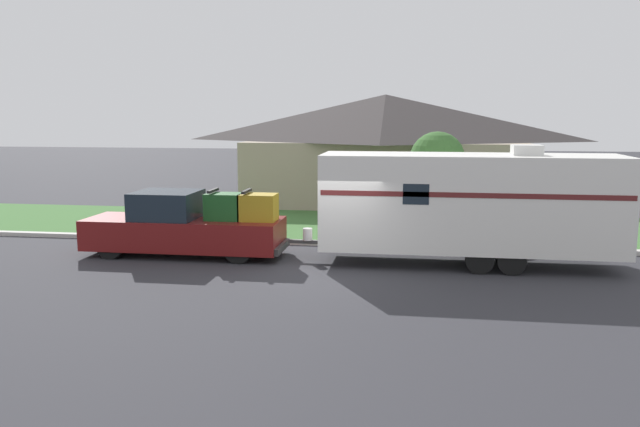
# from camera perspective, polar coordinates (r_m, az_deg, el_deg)

# --- Properties ---
(ground_plane) EXTENTS (120.00, 120.00, 0.00)m
(ground_plane) POSITION_cam_1_polar(r_m,az_deg,el_deg) (17.01, 1.29, -5.59)
(ground_plane) COLOR #2D2D33
(curb_strip) EXTENTS (80.00, 0.30, 0.14)m
(curb_strip) POSITION_cam_1_polar(r_m,az_deg,el_deg) (20.62, 2.59, -2.78)
(curb_strip) COLOR beige
(curb_strip) RESTS_ON ground_plane
(lawn_strip) EXTENTS (80.00, 7.00, 0.03)m
(lawn_strip) POSITION_cam_1_polar(r_m,az_deg,el_deg) (24.20, 3.48, -1.15)
(lawn_strip) COLOR #3D6B33
(lawn_strip) RESTS_ON ground_plane
(house_across_street) EXTENTS (13.95, 7.22, 5.23)m
(house_across_street) POSITION_cam_1_polar(r_m,az_deg,el_deg) (30.62, 5.96, 6.06)
(house_across_street) COLOR gray
(house_across_street) RESTS_ON ground_plane
(pickup_truck) EXTENTS (6.13, 1.92, 2.06)m
(pickup_truck) POSITION_cam_1_polar(r_m,az_deg,el_deg) (19.53, -12.10, -1.15)
(pickup_truck) COLOR black
(pickup_truck) RESTS_ON ground_plane
(travel_trailer) EXTENTS (9.44, 2.28, 3.46)m
(travel_trailer) POSITION_cam_1_polar(r_m,az_deg,el_deg) (18.23, 13.50, 1.00)
(travel_trailer) COLOR black
(travel_trailer) RESTS_ON ground_plane
(mailbox) EXTENTS (0.48, 0.20, 1.27)m
(mailbox) POSITION_cam_1_polar(r_m,az_deg,el_deg) (23.05, -12.93, 0.56)
(mailbox) COLOR brown
(mailbox) RESTS_ON ground_plane
(tree_in_yard) EXTENTS (2.03, 2.03, 3.68)m
(tree_in_yard) POSITION_cam_1_polar(r_m,az_deg,el_deg) (23.49, 10.66, 4.87)
(tree_in_yard) COLOR brown
(tree_in_yard) RESTS_ON ground_plane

